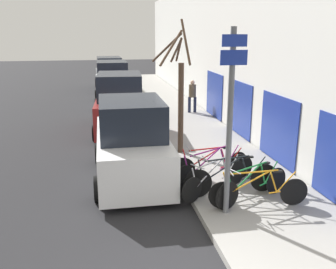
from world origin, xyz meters
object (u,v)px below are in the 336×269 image
(bicycle_2, at_px, (231,178))
(parked_car_1, at_px, (120,106))
(bicycle_1, at_px, (253,186))
(parked_car_3, at_px, (110,75))
(pedestrian_near, at_px, (192,94))
(street_tree, at_px, (179,93))
(signpost, at_px, (230,119))
(bicycle_4, at_px, (212,169))
(bicycle_5, at_px, (212,166))
(bicycle_3, at_px, (216,179))
(parked_car_2, at_px, (112,85))
(bicycle_0, at_px, (259,191))
(parked_car_0, at_px, (131,144))

(bicycle_2, relative_size, parked_car_1, 0.53)
(bicycle_1, relative_size, parked_car_3, 0.45)
(pedestrian_near, relative_size, street_tree, 0.37)
(signpost, xyz_separation_m, pedestrian_near, (1.86, 10.42, -1.20))
(bicycle_4, relative_size, street_tree, 0.55)
(bicycle_5, relative_size, parked_car_3, 0.49)
(bicycle_5, bearing_deg, bicycle_3, 169.43)
(street_tree, bearing_deg, parked_car_1, 114.90)
(parked_car_2, xyz_separation_m, parked_car_3, (0.04, 5.65, -0.07))
(bicycle_4, bearing_deg, bicycle_5, -41.02)
(signpost, relative_size, bicycle_3, 1.99)
(signpost, bearing_deg, parked_car_2, 97.63)
(signpost, bearing_deg, bicycle_0, 9.40)
(bicycle_3, bearing_deg, bicycle_1, -161.78)
(bicycle_0, relative_size, bicycle_5, 1.01)
(parked_car_2, bearing_deg, bicycle_3, -81.48)
(parked_car_0, bearing_deg, bicycle_3, -41.20)
(bicycle_4, distance_m, parked_car_1, 6.75)
(parked_car_0, bearing_deg, parked_car_3, 90.55)
(bicycle_5, distance_m, street_tree, 3.00)
(bicycle_0, height_order, bicycle_1, bicycle_1)
(parked_car_3, bearing_deg, bicycle_3, -85.24)
(parked_car_2, bearing_deg, signpost, -82.47)
(bicycle_1, height_order, bicycle_4, bicycle_4)
(bicycle_0, xyz_separation_m, bicycle_2, (-0.37, 0.75, 0.03))
(bicycle_0, distance_m, street_tree, 4.63)
(bicycle_3, xyz_separation_m, pedestrian_near, (1.78, 9.38, 0.54))
(bicycle_0, bearing_deg, pedestrian_near, -1.03)
(bicycle_5, bearing_deg, pedestrian_near, -10.53)
(bicycle_2, distance_m, parked_car_0, 2.95)
(parked_car_2, bearing_deg, parked_car_0, -89.89)
(parked_car_0, bearing_deg, bicycle_2, -38.87)
(parked_car_1, relative_size, parked_car_3, 0.98)
(bicycle_4, bearing_deg, parked_car_2, -15.07)
(bicycle_5, relative_size, parked_car_0, 0.51)
(bicycle_2, distance_m, pedestrian_near, 9.65)
(bicycle_3, bearing_deg, street_tree, -28.16)
(bicycle_0, relative_size, bicycle_4, 0.99)
(bicycle_1, height_order, street_tree, street_tree)
(bicycle_0, height_order, parked_car_3, parked_car_3)
(parked_car_2, bearing_deg, parked_car_1, -89.47)
(parked_car_1, bearing_deg, parked_car_0, -86.36)
(pedestrian_near, xyz_separation_m, street_tree, (-1.97, -6.03, 1.06))
(signpost, distance_m, parked_car_0, 3.51)
(bicycle_0, distance_m, bicycle_4, 1.58)
(street_tree, bearing_deg, pedestrian_near, 71.90)
(parked_car_2, relative_size, parked_car_3, 0.98)
(bicycle_1, relative_size, parked_car_2, 0.45)
(signpost, height_order, bicycle_4, signpost)
(parked_car_2, bearing_deg, bicycle_2, -80.08)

